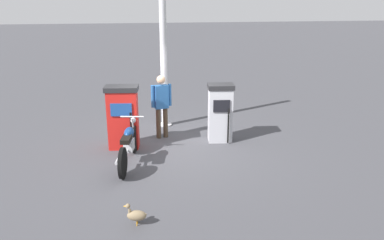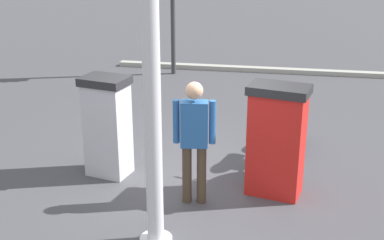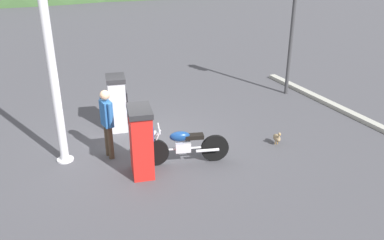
{
  "view_description": "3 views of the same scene",
  "coord_description": "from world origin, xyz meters",
  "px_view_note": "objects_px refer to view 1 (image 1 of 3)",
  "views": [
    {
      "loc": [
        9.0,
        -1.3,
        3.59
      ],
      "look_at": [
        1.38,
        0.2,
        1.13
      ],
      "focal_mm": 35.01,
      "sensor_mm": 36.0,
      "label": 1
    },
    {
      "loc": [
        -6.94,
        -1.81,
        3.58
      ],
      "look_at": [
        0.69,
        0.17,
        0.68
      ],
      "focal_mm": 48.55,
      "sensor_mm": 36.0,
      "label": 2
    },
    {
      "loc": [
        -2.09,
        -9.28,
        5.01
      ],
      "look_at": [
        1.43,
        -0.28,
        0.66
      ],
      "focal_mm": 38.64,
      "sensor_mm": 36.0,
      "label": 3
    }
  ],
  "objects_px": {
    "attendant_person": "(161,102)",
    "wandering_duck": "(136,215)",
    "fuel_pump_near": "(123,117)",
    "fuel_pump_far": "(220,113)",
    "canopy_support_pole": "(163,52)",
    "motorcycle_near_pump": "(129,145)"
  },
  "relations": [
    {
      "from": "attendant_person",
      "to": "wandering_duck",
      "type": "distance_m",
      "value": 4.35
    },
    {
      "from": "fuel_pump_near",
      "to": "wandering_duck",
      "type": "height_order",
      "value": "fuel_pump_near"
    },
    {
      "from": "fuel_pump_near",
      "to": "attendant_person",
      "type": "height_order",
      "value": "attendant_person"
    },
    {
      "from": "fuel_pump_far",
      "to": "canopy_support_pole",
      "type": "height_order",
      "value": "canopy_support_pole"
    },
    {
      "from": "fuel_pump_far",
      "to": "fuel_pump_near",
      "type": "bearing_deg",
      "value": -90.01
    },
    {
      "from": "fuel_pump_near",
      "to": "fuel_pump_far",
      "type": "relative_size",
      "value": 1.04
    },
    {
      "from": "attendant_person",
      "to": "wandering_duck",
      "type": "relative_size",
      "value": 4.31
    },
    {
      "from": "motorcycle_near_pump",
      "to": "fuel_pump_near",
      "type": "bearing_deg",
      "value": -175.16
    },
    {
      "from": "attendant_person",
      "to": "canopy_support_pole",
      "type": "xyz_separation_m",
      "value": [
        -1.06,
        0.21,
        1.22
      ]
    },
    {
      "from": "fuel_pump_near",
      "to": "canopy_support_pole",
      "type": "xyz_separation_m",
      "value": [
        -1.6,
        1.26,
        1.4
      ]
    },
    {
      "from": "fuel_pump_far",
      "to": "attendant_person",
      "type": "distance_m",
      "value": 1.61
    },
    {
      "from": "attendant_person",
      "to": "wandering_duck",
      "type": "height_order",
      "value": "attendant_person"
    },
    {
      "from": "wandering_duck",
      "to": "canopy_support_pole",
      "type": "bearing_deg",
      "value": 167.63
    },
    {
      "from": "motorcycle_near_pump",
      "to": "wandering_duck",
      "type": "distance_m",
      "value": 2.6
    },
    {
      "from": "attendant_person",
      "to": "wandering_duck",
      "type": "xyz_separation_m",
      "value": [
        4.17,
        -0.93,
        -0.81
      ]
    },
    {
      "from": "attendant_person",
      "to": "motorcycle_near_pump",
      "type": "bearing_deg",
      "value": -31.01
    },
    {
      "from": "attendant_person",
      "to": "canopy_support_pole",
      "type": "distance_m",
      "value": 1.62
    },
    {
      "from": "attendant_person",
      "to": "fuel_pump_far",
      "type": "bearing_deg",
      "value": 69.82
    },
    {
      "from": "canopy_support_pole",
      "to": "fuel_pump_far",
      "type": "bearing_deg",
      "value": 38.63
    },
    {
      "from": "fuel_pump_near",
      "to": "motorcycle_near_pump",
      "type": "distance_m",
      "value": 1.1
    },
    {
      "from": "fuel_pump_near",
      "to": "canopy_support_pole",
      "type": "bearing_deg",
      "value": 141.96
    },
    {
      "from": "motorcycle_near_pump",
      "to": "canopy_support_pole",
      "type": "height_order",
      "value": "canopy_support_pole"
    }
  ]
}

